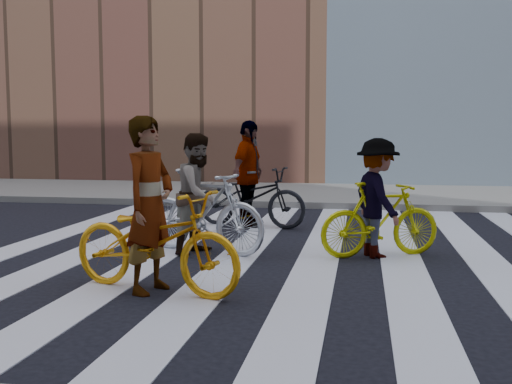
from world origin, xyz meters
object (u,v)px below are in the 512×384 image
(bike_yellow_right, at_px, (380,219))
(rider_mid, at_px, (199,194))
(rider_right, at_px, (377,198))
(bike_dark_rear, at_px, (251,197))
(rider_left, at_px, (150,205))
(bike_yellow_left, at_px, (155,241))
(rider_rear, at_px, (248,174))
(bike_silver_mid, at_px, (203,211))

(bike_yellow_right, height_order, rider_mid, rider_mid)
(bike_yellow_right, relative_size, rider_right, 1.06)
(bike_dark_rear, relative_size, rider_mid, 1.22)
(rider_left, distance_m, rider_mid, 2.10)
(rider_left, bearing_deg, rider_mid, 17.52)
(bike_yellow_left, height_order, rider_rear, rider_rear)
(bike_yellow_left, relative_size, bike_yellow_right, 1.21)
(bike_yellow_right, relative_size, rider_mid, 1.02)
(bike_yellow_left, height_order, rider_left, rider_left)
(rider_rear, bearing_deg, rider_left, -170.56)
(bike_yellow_right, bearing_deg, rider_rear, 21.47)
(rider_right, bearing_deg, bike_yellow_right, -113.62)
(bike_dark_rear, distance_m, rider_rear, 0.42)
(rider_left, height_order, rider_right, rider_left)
(bike_silver_mid, xyz_separation_m, bike_yellow_right, (2.47, 0.17, -0.08))
(rider_mid, bearing_deg, bike_silver_mid, -71.27)
(bike_silver_mid, xyz_separation_m, rider_rear, (0.19, 2.44, 0.36))
(bike_silver_mid, distance_m, rider_mid, 0.26)
(rider_mid, xyz_separation_m, rider_right, (2.47, 0.17, -0.03))
(rider_rear, bearing_deg, bike_yellow_right, -122.96)
(bike_yellow_left, xyz_separation_m, rider_mid, (-0.09, 2.10, 0.30))
(bike_silver_mid, height_order, bike_dark_rear, bike_silver_mid)
(rider_mid, distance_m, rider_right, 2.47)
(bike_yellow_left, bearing_deg, rider_rear, 14.50)
(rider_left, xyz_separation_m, rider_rear, (0.20, 4.53, 0.02))
(rider_mid, bearing_deg, bike_dark_rear, 11.94)
(bike_yellow_left, distance_m, rider_left, 0.39)
(bike_dark_rear, xyz_separation_m, rider_left, (-0.25, -4.53, 0.40))
(rider_rear, bearing_deg, bike_silver_mid, -172.51)
(rider_right, bearing_deg, rider_left, 109.38)
(rider_right, bearing_deg, rider_rear, 20.84)
(bike_silver_mid, height_order, bike_yellow_right, bike_silver_mid)
(bike_silver_mid, xyz_separation_m, rider_mid, (-0.05, 0.00, 0.25))
(bike_dark_rear, bearing_deg, bike_silver_mid, -173.68)
(bike_yellow_right, bearing_deg, bike_dark_rear, 20.84)
(bike_dark_rear, bearing_deg, rider_rear, 101.95)
(bike_yellow_left, height_order, rider_mid, rider_mid)
(rider_left, bearing_deg, rider_right, -30.63)
(bike_silver_mid, bearing_deg, rider_mid, 108.73)
(rider_left, height_order, rider_mid, rider_left)
(rider_rear, bearing_deg, bike_dark_rear, -78.05)
(bike_dark_rear, xyz_separation_m, rider_right, (2.18, -2.27, 0.27))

